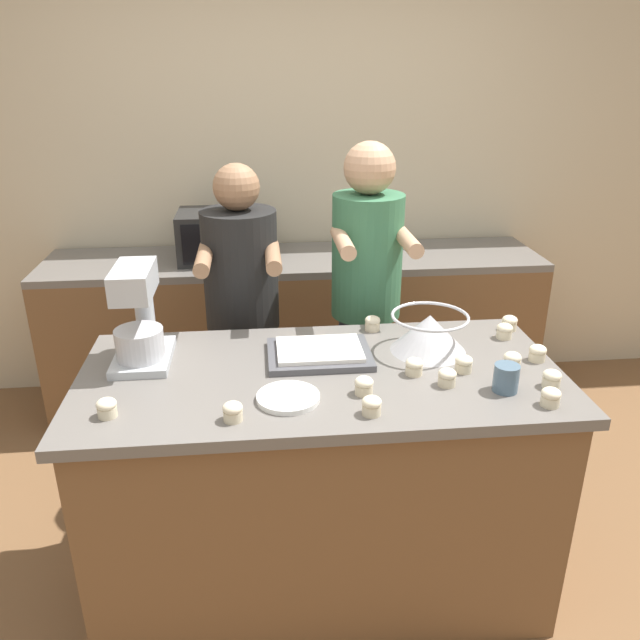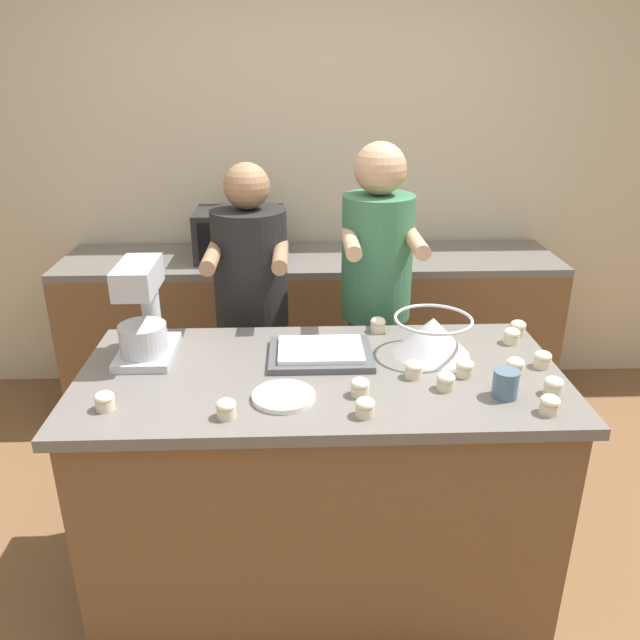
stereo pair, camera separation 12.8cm
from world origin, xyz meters
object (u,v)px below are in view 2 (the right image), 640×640
at_px(small_plate, 284,396).
at_px(cupcake_7, 446,381).
at_px(mixing_bowl, 432,335).
at_px(cupcake_8, 360,387).
at_px(baking_tray, 321,353).
at_px(cupcake_12, 414,369).
at_px(cupcake_11, 365,407).
at_px(cupcake_5, 518,328).
at_px(cupcake_10, 550,404).
at_px(drinking_glass, 505,384).
at_px(cupcake_0, 512,336).
at_px(cupcake_2, 105,400).
at_px(cupcake_4, 515,366).
at_px(person_left, 253,327).
at_px(cupcake_13, 553,386).
at_px(cupcake_1, 543,359).
at_px(person_right, 375,314).
at_px(microwave_oven, 240,234).
at_px(cupcake_3, 226,408).
at_px(stand_mixer, 143,316).
at_px(cupcake_9, 378,324).
at_px(cupcake_6, 465,368).

xyz_separation_m(small_plate, cupcake_7, (0.54, 0.04, 0.02)).
xyz_separation_m(mixing_bowl, cupcake_8, (-0.30, -0.30, -0.05)).
xyz_separation_m(baking_tray, cupcake_12, (0.31, -0.17, 0.01)).
bearing_deg(cupcake_11, cupcake_5, 41.27).
bearing_deg(mixing_bowl, cupcake_10, -57.57).
xyz_separation_m(drinking_glass, cupcake_0, (0.16, 0.41, -0.02)).
xyz_separation_m(cupcake_2, cupcake_10, (1.38, -0.07, 0.00)).
bearing_deg(cupcake_4, cupcake_2, -172.10).
height_order(person_left, cupcake_13, person_left).
bearing_deg(person_left, cupcake_1, -32.42).
bearing_deg(cupcake_13, small_plate, 179.95).
bearing_deg(cupcake_10, cupcake_1, 73.22).
bearing_deg(person_left, person_right, -0.00).
height_order(microwave_oven, cupcake_12, microwave_oven).
height_order(drinking_glass, cupcake_11, drinking_glass).
distance_m(person_right, small_plate, 0.97).
height_order(mixing_bowl, cupcake_4, mixing_bowl).
bearing_deg(microwave_oven, cupcake_3, -86.87).
bearing_deg(person_right, cupcake_7, -80.99).
height_order(cupcake_1, cupcake_4, same).
distance_m(small_plate, cupcake_12, 0.46).
bearing_deg(stand_mixer, microwave_oven, 79.65).
bearing_deg(cupcake_13, cupcake_2, -178.30).
distance_m(cupcake_7, cupcake_9, 0.51).
bearing_deg(cupcake_1, small_plate, -168.01).
height_order(microwave_oven, small_plate, microwave_oven).
xyz_separation_m(small_plate, cupcake_0, (0.87, 0.40, 0.02)).
xyz_separation_m(cupcake_7, cupcake_9, (-0.17, 0.48, 0.00)).
xyz_separation_m(person_left, cupcake_9, (0.53, -0.35, 0.15)).
bearing_deg(drinking_glass, baking_tray, 151.96).
distance_m(mixing_bowl, cupcake_8, 0.43).
xyz_separation_m(cupcake_1, cupcake_6, (-0.29, -0.06, 0.00)).
bearing_deg(cupcake_4, cupcake_1, 23.42).
bearing_deg(cupcake_11, cupcake_10, -0.51).
relative_size(baking_tray, small_plate, 1.84).
distance_m(cupcake_1, cupcake_8, 0.69).
xyz_separation_m(person_right, cupcake_1, (0.51, -0.68, 0.09)).
bearing_deg(cupcake_3, cupcake_13, 5.64).
xyz_separation_m(person_right, baking_tray, (-0.27, -0.58, 0.08)).
height_order(microwave_oven, cupcake_8, microwave_oven).
bearing_deg(small_plate, cupcake_2, -175.53).
bearing_deg(cupcake_0, person_left, 155.15).
xyz_separation_m(person_left, drinking_glass, (0.87, -0.89, 0.17)).
xyz_separation_m(cupcake_0, cupcake_5, (0.05, 0.08, 0.00)).
bearing_deg(cupcake_4, microwave_oven, 125.52).
distance_m(mixing_bowl, cupcake_9, 0.28).
relative_size(cupcake_0, cupcake_12, 1.00).
distance_m(baking_tray, cupcake_1, 0.79).
height_order(cupcake_6, cupcake_7, same).
height_order(mixing_bowl, cupcake_11, mixing_bowl).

